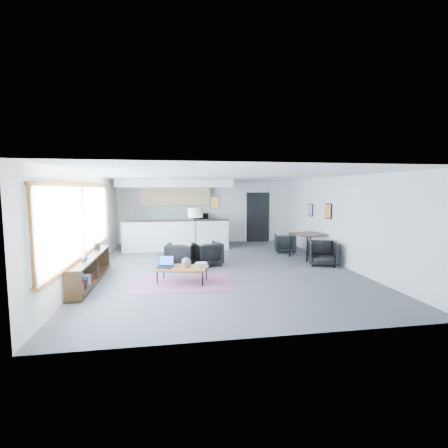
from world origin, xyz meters
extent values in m
cube|color=#464648|center=(0.00, 0.00, -0.01)|extent=(7.00, 9.00, 0.01)
cube|color=white|center=(0.00, 0.00, 2.60)|extent=(7.00, 9.00, 0.01)
cube|color=silver|center=(0.00, 4.50, 1.30)|extent=(7.00, 0.01, 2.60)
cube|color=silver|center=(0.00, -4.50, 1.30)|extent=(7.00, 0.01, 2.60)
cube|color=silver|center=(-3.50, 0.00, 1.30)|extent=(0.01, 9.00, 2.60)
cube|color=silver|center=(3.50, 0.00, 1.30)|extent=(0.01, 9.00, 2.60)
cube|color=#8CBFFF|center=(-3.47, -0.90, 1.50)|extent=(0.02, 5.80, 1.55)
cube|color=brown|center=(-3.44, -0.90, 0.70)|extent=(0.10, 5.95, 0.06)
cube|color=brown|center=(-3.45, -0.90, 2.30)|extent=(0.06, 5.95, 0.06)
cube|color=brown|center=(-3.45, -3.80, 1.50)|extent=(0.06, 0.06, 1.60)
cube|color=brown|center=(-3.45, -0.90, 1.50)|extent=(0.06, 0.06, 1.60)
cube|color=brown|center=(-3.45, 2.00, 1.50)|extent=(0.06, 0.06, 1.60)
cube|color=black|center=(-3.30, -1.00, 0.62)|extent=(0.35, 3.00, 0.05)
cube|color=black|center=(-3.30, -1.00, 0.05)|extent=(0.35, 3.00, 0.05)
cube|color=black|center=(-3.30, -2.45, 0.33)|extent=(0.33, 0.04, 0.55)
cube|color=black|center=(-3.30, -1.00, 0.33)|extent=(0.33, 0.04, 0.55)
cube|color=black|center=(-3.30, 0.45, 0.33)|extent=(0.33, 0.04, 0.55)
cube|color=#3359A5|center=(-3.30, -2.30, 0.17)|extent=(0.18, 0.04, 0.20)
cube|color=silver|center=(-3.30, -2.13, 0.18)|extent=(0.18, 0.04, 0.22)
cube|color=maroon|center=(-3.30, -1.96, 0.20)|extent=(0.18, 0.04, 0.24)
cube|color=black|center=(-3.30, -1.79, 0.17)|extent=(0.18, 0.04, 0.20)
cube|color=#3359A5|center=(-3.30, -1.62, 0.18)|extent=(0.18, 0.04, 0.22)
cube|color=silver|center=(-3.30, -1.45, 0.20)|extent=(0.18, 0.04, 0.24)
cube|color=maroon|center=(-3.30, -1.28, 0.17)|extent=(0.18, 0.04, 0.20)
cube|color=black|center=(-3.30, -1.11, 0.18)|extent=(0.18, 0.04, 0.22)
cube|color=#3359A5|center=(-3.30, -0.94, 0.20)|extent=(0.18, 0.03, 0.24)
cube|color=silver|center=(-3.30, -0.77, 0.17)|extent=(0.18, 0.03, 0.20)
cube|color=maroon|center=(-3.30, -0.60, 0.18)|extent=(0.18, 0.03, 0.22)
cube|color=black|center=(-3.30, -0.43, 0.20)|extent=(0.18, 0.04, 0.24)
cube|color=black|center=(-3.30, -0.20, 0.73)|extent=(0.14, 0.02, 0.18)
sphere|color=#264C99|center=(-3.28, -1.60, 0.71)|extent=(0.14, 0.14, 0.14)
cube|color=white|center=(-1.20, 2.70, 0.55)|extent=(3.80, 0.25, 1.10)
cube|color=black|center=(-1.20, 2.70, 1.11)|extent=(3.85, 0.32, 0.04)
cube|color=white|center=(-1.20, 4.15, 0.45)|extent=(3.80, 0.60, 0.90)
cube|color=#2D2D2D|center=(-1.20, 4.15, 0.91)|extent=(3.82, 0.62, 0.04)
cube|color=tan|center=(-1.20, 4.30, 1.95)|extent=(2.80, 0.35, 0.70)
cube|color=white|center=(-1.20, 3.60, 2.45)|extent=(4.20, 1.80, 0.30)
cube|color=black|center=(0.20, 2.71, 1.75)|extent=(0.35, 0.03, 0.45)
cube|color=orange|center=(0.20, 2.69, 1.75)|extent=(0.30, 0.01, 0.40)
cube|color=black|center=(2.30, 4.42, 1.05)|extent=(1.00, 0.12, 2.10)
cube|color=white|center=(1.78, 4.43, 1.05)|extent=(0.06, 0.10, 2.10)
cube|color=white|center=(2.82, 4.43, 1.05)|extent=(0.06, 0.10, 2.10)
cube|color=white|center=(2.30, 4.43, 2.12)|extent=(1.10, 0.10, 0.06)
cube|color=silver|center=(-0.60, 2.20, 2.56)|extent=(1.60, 0.04, 0.04)
cylinder|color=silver|center=(-1.25, 2.20, 2.48)|extent=(0.07, 0.07, 0.09)
cylinder|color=silver|center=(-0.80, 2.20, 2.48)|extent=(0.07, 0.07, 0.09)
cylinder|color=silver|center=(-0.35, 2.20, 2.48)|extent=(0.07, 0.07, 0.09)
cylinder|color=silver|center=(0.10, 2.20, 2.48)|extent=(0.07, 0.07, 0.09)
cube|color=black|center=(3.47, 0.40, 1.55)|extent=(0.03, 0.38, 0.48)
cube|color=orange|center=(3.46, 0.40, 1.55)|extent=(0.00, 0.32, 0.42)
cube|color=black|center=(3.47, 1.70, 1.50)|extent=(0.03, 0.34, 0.44)
cube|color=#859FC5|center=(3.46, 1.70, 1.50)|extent=(0.00, 0.28, 0.38)
cube|color=#6A3A53|center=(-1.14, -1.39, 0.01)|extent=(2.50, 1.79, 0.01)
cube|color=brown|center=(-1.14, -1.39, 0.36)|extent=(1.28, 0.90, 0.04)
cube|color=black|center=(-1.72, -1.51, 0.17)|extent=(0.03, 0.03, 0.34)
cube|color=black|center=(-1.58, -0.99, 0.17)|extent=(0.03, 0.03, 0.34)
cube|color=black|center=(-0.69, -1.79, 0.17)|extent=(0.03, 0.03, 0.34)
cube|color=black|center=(-0.55, -1.27, 0.17)|extent=(0.03, 0.03, 0.34)
cube|color=black|center=(-1.21, -1.65, 0.33)|extent=(1.07, 0.32, 0.03)
cube|color=black|center=(-1.07, -1.13, 0.33)|extent=(1.07, 0.32, 0.03)
cube|color=black|center=(-1.54, -1.36, 0.39)|extent=(0.42, 0.35, 0.02)
cube|color=black|center=(-1.51, -1.23, 0.52)|extent=(0.37, 0.16, 0.24)
cube|color=blue|center=(-1.51, -1.24, 0.52)|extent=(0.33, 0.14, 0.21)
sphere|color=gray|center=(-1.04, -1.35, 0.49)|extent=(0.22, 0.22, 0.22)
cube|color=silver|center=(-0.68, -1.35, 0.40)|extent=(0.32, 0.26, 0.03)
cube|color=#3359A5|center=(-0.68, -1.35, 0.43)|extent=(0.29, 0.24, 0.03)
cube|color=silver|center=(-0.68, -1.37, 0.46)|extent=(0.27, 0.22, 0.03)
cube|color=#E5590C|center=(-1.12, -1.60, 0.38)|extent=(0.11, 0.11, 0.01)
imported|color=black|center=(-1.14, 0.19, 0.38)|extent=(0.88, 0.85, 0.76)
imported|color=black|center=(-0.34, 0.34, 0.38)|extent=(0.91, 0.88, 0.75)
cylinder|color=black|center=(-0.60, 1.38, 0.02)|extent=(0.38, 0.38, 0.03)
cylinder|color=black|center=(-0.60, 1.38, 0.72)|extent=(0.03, 0.03, 1.38)
cylinder|color=beige|center=(-0.60, 1.38, 1.48)|extent=(0.62, 0.62, 0.31)
cube|color=black|center=(3.00, 0.73, 0.79)|extent=(1.19, 1.19, 0.04)
cylinder|color=black|center=(2.71, 0.20, 0.39)|extent=(0.05, 0.05, 0.77)
cylinder|color=black|center=(2.47, 1.02, 0.39)|extent=(0.05, 0.05, 0.77)
cylinder|color=black|center=(3.53, 0.44, 0.39)|extent=(0.05, 0.05, 0.77)
cylinder|color=black|center=(3.29, 1.26, 0.39)|extent=(0.05, 0.05, 0.77)
imported|color=black|center=(3.00, -0.23, 0.33)|extent=(0.81, 0.79, 0.67)
imported|color=black|center=(2.60, 1.84, 0.30)|extent=(0.70, 0.67, 0.61)
imported|color=black|center=(-0.19, 4.15, 1.13)|extent=(0.59, 0.33, 0.40)
camera|label=1|loc=(-1.39, -9.00, 2.20)|focal=26.00mm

